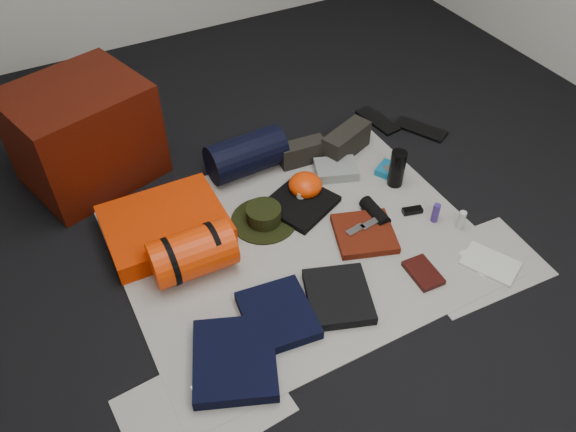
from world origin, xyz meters
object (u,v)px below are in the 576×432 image
red_cabinet (84,134)px  paperback_book (423,273)px  navy_duffel (246,155)px  stuff_sack (193,253)px  water_bottle (397,169)px  sleeping_pad (165,225)px  compact_camera (393,170)px

red_cabinet → paperback_book: 1.78m
navy_duffel → paperback_book: 1.09m
stuff_sack → paperback_book: bearing=-29.7°
navy_duffel → paperback_book: size_ratio=2.28×
water_bottle → sleeping_pad: bearing=169.3°
navy_duffel → paperback_book: bearing=-71.4°
stuff_sack → compact_camera: bearing=6.6°
navy_duffel → paperback_book: (0.38, -1.02, -0.09)m
red_cabinet → paperback_book: (1.11, -1.38, -0.24)m
red_cabinet → water_bottle: red_cabinet is taller
sleeping_pad → stuff_sack: size_ratio=1.51×
red_cabinet → stuff_sack: (0.23, -0.87, -0.15)m
paperback_book → sleeping_pad: bearing=142.5°
navy_duffel → compact_camera: bearing=-31.6°
sleeping_pad → navy_duffel: bearing=24.1°
navy_duffel → compact_camera: navy_duffel is taller
red_cabinet → navy_duffel: (0.72, -0.35, -0.15)m
stuff_sack → compact_camera: size_ratio=3.70×
stuff_sack → navy_duffel: stuff_sack is taller
stuff_sack → compact_camera: (1.17, 0.14, -0.09)m
sleeping_pad → paperback_book: 1.21m
water_bottle → navy_duffel: bearing=144.1°
stuff_sack → water_bottle: 1.13m
water_bottle → compact_camera: size_ratio=2.07×
water_bottle → paperback_book: 0.62m
navy_duffel → water_bottle: bearing=-37.9°
red_cabinet → compact_camera: bearing=-44.4°
navy_duffel → compact_camera: (0.67, -0.38, -0.09)m
compact_camera → water_bottle: bearing=-116.3°
stuff_sack → navy_duffel: bearing=46.2°
navy_duffel → water_bottle: (0.63, -0.46, -0.00)m
compact_camera → paperback_book: compact_camera is taller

